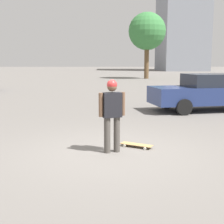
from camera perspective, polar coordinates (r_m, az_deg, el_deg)
name	(u,v)px	position (r m, az deg, el deg)	size (l,w,h in m)	color
ground_plane	(112,152)	(6.95, 0.00, -7.34)	(220.00, 220.00, 0.00)	slate
person	(112,110)	(6.74, 0.00, 0.37)	(0.57, 0.31, 1.60)	#4C4742
skateboard	(137,145)	(7.34, 4.51, -5.98)	(0.77, 0.57, 0.07)	tan
car_parked_near	(210,92)	(13.26, 17.46, 3.54)	(4.97, 2.52, 1.49)	navy
building_block_distant	(182,12)	(72.04, 12.66, 17.37)	(9.02, 14.01, 24.87)	gray
tree_distant	(147,32)	(36.79, 6.43, 14.41)	(4.24, 4.24, 7.49)	brown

